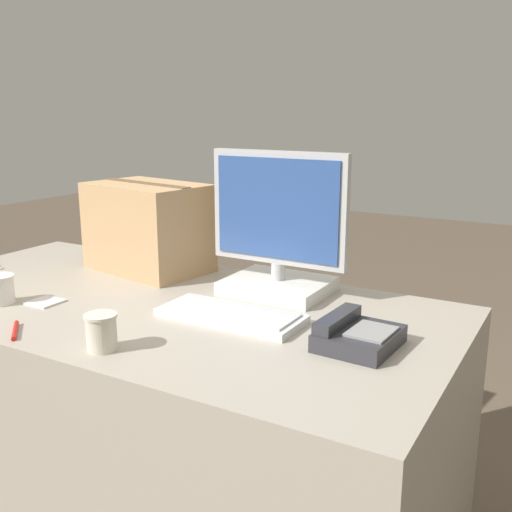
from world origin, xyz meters
name	(u,v)px	position (x,y,z in m)	size (l,w,h in m)	color
office_desk	(158,415)	(0.00, 0.00, 0.38)	(1.80, 0.90, 0.75)	#A89E8E
monitor	(278,240)	(0.28, 0.27, 0.92)	(0.45, 0.26, 0.44)	white
keyboard	(231,315)	(0.29, -0.01, 0.77)	(0.41, 0.17, 0.03)	silver
desk_phone	(356,335)	(0.66, -0.02, 0.78)	(0.19, 0.21, 0.07)	#2D2D33
paper_cup_left	(0,289)	(-0.38, -0.24, 0.80)	(0.09, 0.09, 0.09)	white
paper_cup_right	(101,332)	(0.13, -0.35, 0.80)	(0.08, 0.08, 0.09)	beige
cardboard_box	(148,227)	(-0.25, 0.29, 0.91)	(0.46, 0.35, 0.31)	tan
pen_marker	(15,330)	(-0.15, -0.38, 0.76)	(0.10, 0.09, 0.01)	red
sticky_note_pad	(45,302)	(-0.27, -0.17, 0.76)	(0.09, 0.09, 0.01)	silver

